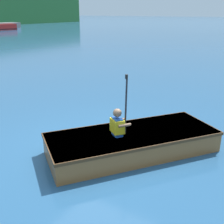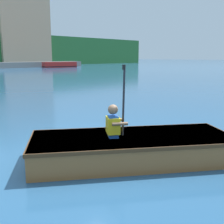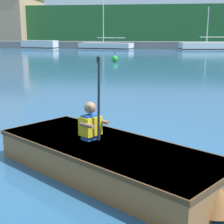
# 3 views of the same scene
# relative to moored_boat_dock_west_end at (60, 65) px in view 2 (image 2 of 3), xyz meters

# --- Properties ---
(ground_plane) EXTENTS (300.00, 300.00, 0.00)m
(ground_plane) POSITION_rel_moored_boat_dock_west_end_xyz_m (-23.92, -35.56, -0.42)
(ground_plane) COLOR #28567F
(waterfront_apartment_right) EXTENTS (10.85, 9.86, 16.45)m
(waterfront_apartment_right) POSITION_rel_moored_boat_dock_west_end_xyz_m (1.34, 17.02, 7.81)
(waterfront_apartment_right) COLOR tan
(waterfront_apartment_right) RESTS_ON ground
(moored_boat_dock_west_end) EXTENTS (5.76, 3.04, 0.90)m
(moored_boat_dock_west_end) POSITION_rel_moored_boat_dock_west_end_xyz_m (0.00, 0.00, 0.00)
(moored_boat_dock_west_end) COLOR red
(moored_boat_dock_west_end) RESTS_ON ground
(rowboat_foreground) EXTENTS (3.61, 3.13, 0.44)m
(rowboat_foreground) POSITION_rel_moored_boat_dock_west_end_xyz_m (-23.62, -36.39, -0.17)
(rowboat_foreground) COLOR #935B2D
(rowboat_foreground) RESTS_ON ground
(person_paddler) EXTENTS (0.45, 0.45, 1.21)m
(person_paddler) POSITION_rel_moored_boat_dock_west_end_xyz_m (-23.93, -36.17, 0.27)
(person_paddler) COLOR #1E4CA5
(person_paddler) RESTS_ON rowboat_foreground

